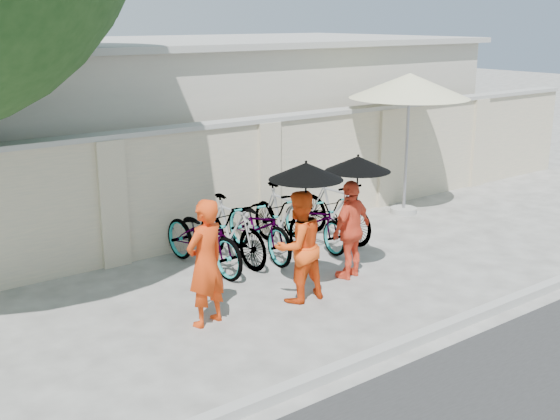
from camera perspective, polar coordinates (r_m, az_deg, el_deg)
ground at (r=9.43m, az=0.41°, el=-8.27°), size 80.00×80.00×0.00m
kerb at (r=8.26m, az=7.83°, el=-11.58°), size 40.00×0.16×0.12m
compound_wall at (r=12.16m, az=-5.13°, el=2.09°), size 20.00×0.30×2.00m
building_behind at (r=15.78m, az=-9.59°, el=7.23°), size 14.00×6.00×3.20m
monk_left at (r=8.83m, az=-6.07°, el=-4.30°), size 0.68×0.53×1.65m
monk_center at (r=9.55m, az=1.53°, el=-2.97°), size 0.77×0.61×1.56m
parasol_center at (r=9.24m, az=2.13°, el=3.18°), size 1.00×1.00×1.06m
monk_right at (r=10.46m, az=5.81°, el=-1.58°), size 0.94×0.56×1.49m
parasol_right at (r=10.17m, az=6.35°, el=3.76°), size 0.95×0.95×1.02m
patio_umbrella at (r=13.81m, az=10.48°, el=9.78°), size 2.89×2.89×2.76m
bike_0 at (r=10.86m, az=-6.23°, el=-2.21°), size 0.80×2.01×1.03m
bike_1 at (r=11.13m, az=-3.95°, el=-1.63°), size 0.57×1.79×1.07m
bike_2 at (r=11.40m, az=-1.70°, el=-1.32°), size 0.82×1.97×1.01m
bike_3 at (r=11.74m, az=0.20°, el=-0.61°), size 0.68×1.86×1.09m
bike_4 at (r=11.91m, az=2.86°, el=-0.82°), size 0.74×1.79×0.92m
bike_5 at (r=12.29m, az=4.45°, el=0.06°), size 0.55×1.82×1.09m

